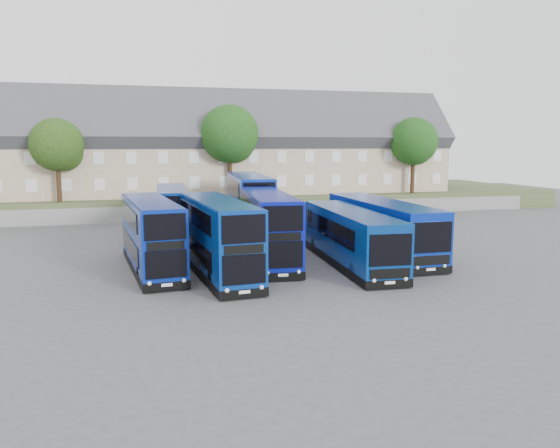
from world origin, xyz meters
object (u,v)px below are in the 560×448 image
Objects in this scene: dd_front_mid at (218,239)px; tree_far at (430,140)px; tree_mid at (231,136)px; dd_front_left at (151,237)px; tree_east at (414,143)px; coach_east_a at (350,238)px; tree_west at (59,147)px.

tree_far reaches higher than dd_front_mid.
dd_front_left is at bearing -111.16° from tree_mid.
tree_mid is (5.06, 24.41, 5.99)m from dd_front_mid.
dd_front_mid is 44.18m from tree_far.
tree_far is at bearing 49.40° from tree_east.
coach_east_a is 1.61× the size of tree_west.
tree_far is (31.06, 30.91, 5.65)m from dd_front_mid.
coach_east_a is at bearing -0.32° from dd_front_mid.
dd_front_mid is 0.88× the size of coach_east_a.
dd_front_mid is at bearing -36.65° from dd_front_left.
tree_far is (6.00, 7.00, 0.34)m from tree_east.
coach_east_a is 38.44m from tree_far.
dd_front_mid is (3.56, -2.12, 0.06)m from dd_front_left.
tree_far is (26.00, 6.50, -0.34)m from tree_mid.
tree_east is (16.87, 23.29, 5.75)m from coach_east_a.
tree_west is (-7.37, 21.79, 5.04)m from dd_front_left.
tree_mid is at bearing 178.57° from tree_east.
tree_mid is 20.02m from tree_east.
dd_front_left is at bearing -140.26° from tree_far.
tree_east reaches higher than coach_east_a.
dd_front_mid is at bearing -65.42° from tree_west.
tree_mid is at bearing -165.96° from tree_far.
tree_mid reaches higher than dd_front_mid.
tree_east is at bearing 0.00° from tree_west.
tree_far is at bearing 14.04° from tree_mid.
tree_mid is (16.00, 0.50, 1.02)m from tree_west.
tree_mid reaches higher than dd_front_left.
tree_mid reaches higher than tree_east.
tree_far is (22.87, 30.29, 6.09)m from coach_east_a.
dd_front_left is 1.29× the size of tree_east.
dd_front_left is at bearing 175.93° from coach_east_a.
tree_west reaches higher than dd_front_mid.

